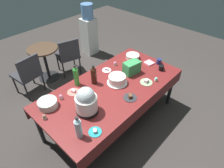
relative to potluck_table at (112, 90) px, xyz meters
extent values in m
plane|color=#383330|center=(0.00, 0.00, -0.69)|extent=(9.00, 9.00, 0.00)
cube|color=maroon|center=(0.00, 0.00, 0.04)|extent=(2.20, 1.10, 0.04)
cylinder|color=black|center=(1.02, -0.47, -0.33)|extent=(0.06, 0.06, 0.71)
cylinder|color=black|center=(-1.02, 0.47, -0.33)|extent=(0.06, 0.06, 0.71)
cylinder|color=black|center=(1.02, 0.47, -0.33)|extent=(0.06, 0.06, 0.71)
cube|color=maroon|center=(0.00, -0.55, -0.07)|extent=(2.20, 0.01, 0.18)
cube|color=maroon|center=(0.00, 0.55, -0.07)|extent=(2.20, 0.01, 0.18)
cylinder|color=silver|center=(0.12, 0.01, 0.07)|extent=(0.31, 0.31, 0.01)
cylinder|color=white|center=(0.12, 0.01, 0.13)|extent=(0.26, 0.26, 0.11)
cylinder|color=white|center=(0.12, 0.01, 0.19)|extent=(0.25, 0.25, 0.01)
cylinder|color=black|center=(-0.57, -0.10, 0.08)|extent=(0.28, 0.28, 0.04)
cylinder|color=white|center=(-0.57, -0.10, 0.20)|extent=(0.27, 0.27, 0.20)
sphere|color=#B2BCC1|center=(-0.57, -0.10, 0.32)|extent=(0.23, 0.23, 0.23)
cylinder|color=#B2C6BC|center=(-0.86, 0.34, 0.11)|extent=(0.25, 0.25, 0.10)
cylinder|color=silver|center=(0.83, 0.27, 0.10)|extent=(0.23, 0.23, 0.08)
cylinder|color=#2D2D33|center=(-0.01, -0.34, 0.07)|extent=(0.19, 0.19, 0.01)
cube|color=brown|center=(-0.01, -0.34, 0.09)|extent=(0.08, 0.08, 0.05)
cylinder|color=teal|center=(-0.72, -0.41, 0.07)|extent=(0.15, 0.15, 0.01)
cube|color=beige|center=(-0.72, -0.41, 0.09)|extent=(0.06, 0.07, 0.03)
cylinder|color=#8CA87F|center=(0.42, -0.31, 0.07)|extent=(0.19, 0.19, 0.01)
cube|color=beige|center=(0.42, -0.31, 0.09)|extent=(0.07, 0.05, 0.05)
cylinder|color=#E07266|center=(-0.46, 0.31, 0.07)|extent=(0.18, 0.18, 0.01)
cube|color=beige|center=(-0.46, 0.31, 0.09)|extent=(0.06, 0.07, 0.04)
cylinder|color=white|center=(0.24, 0.35, 0.07)|extent=(0.15, 0.15, 0.01)
cube|color=beige|center=(0.24, 0.35, 0.09)|extent=(0.05, 0.06, 0.04)
cylinder|color=beige|center=(0.64, 0.17, 0.08)|extent=(0.05, 0.05, 0.03)
sphere|color=brown|center=(0.64, 0.17, 0.11)|extent=(0.05, 0.05, 0.05)
cylinder|color=beige|center=(-0.52, 0.13, 0.08)|extent=(0.05, 0.05, 0.03)
sphere|color=beige|center=(-0.52, 0.13, 0.11)|extent=(0.05, 0.05, 0.05)
cylinder|color=beige|center=(-1.00, 0.18, 0.08)|extent=(0.05, 0.05, 0.03)
sphere|color=brown|center=(-1.00, 0.18, 0.11)|extent=(0.05, 0.05, 0.05)
cylinder|color=beige|center=(0.45, 0.35, 0.08)|extent=(0.05, 0.05, 0.03)
sphere|color=pink|center=(0.45, 0.35, 0.11)|extent=(0.05, 0.05, 0.05)
cylinder|color=beige|center=(-0.66, 0.33, 0.08)|extent=(0.05, 0.05, 0.03)
sphere|color=pink|center=(-0.66, 0.33, 0.11)|extent=(0.05, 0.05, 0.05)
cylinder|color=beige|center=(0.55, -0.40, 0.08)|extent=(0.05, 0.05, 0.03)
sphere|color=#6BC6B2|center=(0.55, -0.40, 0.11)|extent=(0.05, 0.05, 0.05)
cylinder|color=green|center=(-0.31, 0.41, 0.20)|extent=(0.07, 0.07, 0.27)
cone|color=green|center=(-0.31, 0.41, 0.35)|extent=(0.07, 0.07, 0.05)
cylinder|color=black|center=(-0.31, 0.41, 0.39)|extent=(0.03, 0.03, 0.02)
cylinder|color=silver|center=(-0.87, -0.32, 0.18)|extent=(0.08, 0.08, 0.24)
cone|color=silver|center=(-0.87, -0.32, 0.33)|extent=(0.07, 0.07, 0.05)
cylinder|color=black|center=(-0.87, -0.32, 0.37)|extent=(0.03, 0.03, 0.02)
cylinder|color=#33190F|center=(-0.12, 0.26, 0.18)|extent=(0.08, 0.08, 0.24)
cone|color=#33190F|center=(-0.12, 0.26, 0.33)|extent=(0.08, 0.08, 0.05)
cylinder|color=black|center=(-0.12, 0.26, 0.36)|extent=(0.04, 0.04, 0.02)
cylinder|color=navy|center=(0.99, -0.17, 0.11)|extent=(0.08, 0.08, 0.09)
torus|color=navy|center=(1.05, -0.17, 0.11)|extent=(0.06, 0.01, 0.06)
cylinder|color=black|center=(0.86, -0.30, 0.10)|extent=(0.08, 0.08, 0.08)
torus|color=black|center=(0.91, -0.30, 0.11)|extent=(0.05, 0.01, 0.05)
cube|color=#338C4C|center=(0.47, 0.01, 0.16)|extent=(0.29, 0.21, 0.20)
cube|color=pink|center=(0.89, -0.04, 0.07)|extent=(0.16, 0.16, 0.02)
cube|color=#333338|center=(-0.55, 1.69, -0.26)|extent=(0.49, 0.49, 0.05)
cube|color=#333338|center=(-0.53, 1.49, -0.04)|extent=(0.42, 0.09, 0.40)
cylinder|color=black|center=(-0.38, 1.90, -0.49)|extent=(0.03, 0.03, 0.40)
cylinder|color=black|center=(-0.76, 1.86, -0.49)|extent=(0.03, 0.03, 0.40)
cylinder|color=black|center=(-0.34, 1.53, -0.49)|extent=(0.03, 0.03, 0.40)
cylinder|color=black|center=(-0.72, 1.48, -0.49)|extent=(0.03, 0.03, 0.40)
cube|color=#333338|center=(0.40, 1.69, -0.26)|extent=(0.54, 0.54, 0.05)
cube|color=#333338|center=(0.34, 1.50, -0.04)|extent=(0.41, 0.15, 0.40)
cylinder|color=black|center=(0.64, 1.82, -0.49)|extent=(0.04, 0.04, 0.40)
cylinder|color=black|center=(0.27, 1.93, -0.49)|extent=(0.04, 0.04, 0.40)
cylinder|color=black|center=(0.53, 1.46, -0.49)|extent=(0.04, 0.04, 0.40)
cylinder|color=black|center=(0.16, 1.56, -0.49)|extent=(0.04, 0.04, 0.40)
cylinder|color=#473323|center=(-0.05, 1.84, 0.02)|extent=(0.60, 0.60, 0.03)
cylinder|color=black|center=(-0.05, 1.84, -0.33)|extent=(0.06, 0.06, 0.67)
cylinder|color=black|center=(-0.05, 1.84, -0.68)|extent=(0.44, 0.44, 0.02)
cube|color=silver|center=(1.31, 2.01, -0.24)|extent=(0.32, 0.32, 0.90)
cylinder|color=#6699D8|center=(1.31, 2.01, 0.38)|extent=(0.28, 0.28, 0.34)
camera|label=1|loc=(-1.56, -1.46, 1.85)|focal=30.51mm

